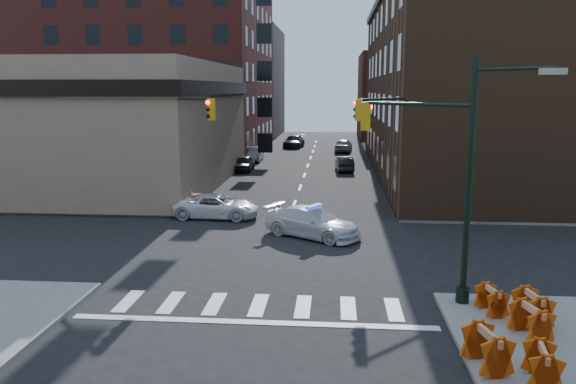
% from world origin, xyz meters
% --- Properties ---
extents(ground, '(140.00, 140.00, 0.00)m').
position_xyz_m(ground, '(0.00, 0.00, 0.00)').
color(ground, black).
rests_on(ground, ground).
extents(sidewalk_nw, '(34.00, 54.50, 0.15)m').
position_xyz_m(sidewalk_nw, '(-23.00, 32.75, 0.07)').
color(sidewalk_nw, gray).
rests_on(sidewalk_nw, ground).
extents(sidewalk_ne, '(34.00, 54.50, 0.15)m').
position_xyz_m(sidewalk_ne, '(23.00, 32.75, 0.07)').
color(sidewalk_ne, gray).
rests_on(sidewalk_ne, ground).
extents(bank_building, '(22.00, 22.00, 9.00)m').
position_xyz_m(bank_building, '(-17.00, 16.50, 4.50)').
color(bank_building, '#8E785D').
rests_on(bank_building, ground).
extents(apartment_block, '(25.00, 25.00, 24.00)m').
position_xyz_m(apartment_block, '(-18.50, 40.00, 12.00)').
color(apartment_block, maroon).
rests_on(apartment_block, ground).
extents(commercial_row_ne, '(14.00, 34.00, 14.00)m').
position_xyz_m(commercial_row_ne, '(13.00, 22.50, 7.00)').
color(commercial_row_ne, '#4B2F1E').
rests_on(commercial_row_ne, ground).
extents(filler_nw, '(20.00, 18.00, 16.00)m').
position_xyz_m(filler_nw, '(-16.00, 62.00, 8.00)').
color(filler_nw, brown).
rests_on(filler_nw, ground).
extents(filler_ne, '(16.00, 16.00, 12.00)m').
position_xyz_m(filler_ne, '(14.00, 58.00, 6.00)').
color(filler_ne, maroon).
rests_on(filler_ne, ground).
extents(signal_pole_se, '(5.40, 5.27, 8.00)m').
position_xyz_m(signal_pole_se, '(6.04, -5.52, 4.61)').
color(signal_pole_se, black).
rests_on(signal_pole_se, sidewalk_se).
extents(signal_pole_nw, '(3.58, 3.67, 8.00)m').
position_xyz_m(signal_pole_nw, '(-5.85, 5.34, 4.34)').
color(signal_pole_nw, black).
rests_on(signal_pole_nw, sidewalk_nw).
extents(signal_pole_ne, '(3.67, 3.58, 8.00)m').
position_xyz_m(signal_pole_ne, '(5.84, 5.35, 4.34)').
color(signal_pole_ne, black).
rests_on(signal_pole_ne, sidewalk_ne).
extents(tree_ne_near, '(3.00, 3.00, 4.85)m').
position_xyz_m(tree_ne_near, '(7.50, 26.00, 3.49)').
color(tree_ne_near, black).
rests_on(tree_ne_near, sidewalk_ne).
extents(tree_ne_far, '(3.00, 3.00, 4.85)m').
position_xyz_m(tree_ne_far, '(7.50, 34.00, 3.49)').
color(tree_ne_far, black).
rests_on(tree_ne_far, sidewalk_ne).
extents(police_car, '(5.29, 4.30, 1.44)m').
position_xyz_m(police_car, '(1.45, 2.25, 0.72)').
color(police_car, silver).
rests_on(police_car, ground).
extents(pickup, '(4.85, 2.41, 1.32)m').
position_xyz_m(pickup, '(-4.08, 5.90, 0.66)').
color(pickup, silver).
rests_on(pickup, ground).
extents(parked_car_wnear, '(1.64, 3.98, 1.35)m').
position_xyz_m(parked_car_wnear, '(-5.50, 24.03, 0.67)').
color(parked_car_wnear, black).
rests_on(parked_car_wnear, ground).
extents(parked_car_wfar, '(1.52, 4.22, 1.38)m').
position_xyz_m(parked_car_wfar, '(-5.50, 30.92, 0.69)').
color(parked_car_wfar, gray).
rests_on(parked_car_wfar, ground).
extents(parked_car_wdeep, '(2.63, 5.28, 1.48)m').
position_xyz_m(parked_car_wdeep, '(-2.50, 44.40, 0.74)').
color(parked_car_wdeep, black).
rests_on(parked_car_wdeep, ground).
extents(parked_car_enear, '(1.67, 4.05, 1.30)m').
position_xyz_m(parked_car_enear, '(3.38, 24.69, 0.65)').
color(parked_car_enear, black).
rests_on(parked_car_enear, ground).
extents(parked_car_efar, '(2.22, 4.67, 1.54)m').
position_xyz_m(parked_car_efar, '(3.51, 39.92, 0.77)').
color(parked_car_efar, gray).
rests_on(parked_car_efar, ground).
extents(pedestrian_a, '(0.77, 0.65, 1.80)m').
position_xyz_m(pedestrian_a, '(-9.24, 6.48, 1.05)').
color(pedestrian_a, black).
rests_on(pedestrian_a, sidewalk_nw).
extents(pedestrian_b, '(0.81, 0.65, 1.59)m').
position_xyz_m(pedestrian_b, '(-10.54, 8.64, 0.94)').
color(pedestrian_b, black).
rests_on(pedestrian_b, sidewalk_nw).
extents(pedestrian_c, '(1.09, 0.93, 1.75)m').
position_xyz_m(pedestrian_c, '(-12.90, 7.66, 1.02)').
color(pedestrian_c, black).
rests_on(pedestrian_c, sidewalk_nw).
extents(barrel_road, '(0.67, 0.67, 0.92)m').
position_xyz_m(barrel_road, '(1.63, 3.75, 0.46)').
color(barrel_road, '#C25F09').
rests_on(barrel_road, ground).
extents(barrel_bank, '(0.81, 0.81, 1.12)m').
position_xyz_m(barrel_bank, '(-5.50, 6.98, 0.56)').
color(barrel_bank, '#DB650A').
rests_on(barrel_bank, ground).
extents(barricade_se_a, '(0.87, 1.41, 0.99)m').
position_xyz_m(barricade_se_a, '(8.50, -7.93, 0.64)').
color(barricade_se_a, '#E75E0A').
rests_on(barricade_se_a, sidewalk_se).
extents(barricade_se_b, '(0.79, 1.23, 0.85)m').
position_xyz_m(barricade_se_b, '(7.49, -7.20, 0.58)').
color(barricade_se_b, '#E7460A').
rests_on(barricade_se_b, sidewalk_se).
extents(barricade_se_c, '(0.95, 1.41, 0.97)m').
position_xyz_m(barricade_se_c, '(8.13, -8.93, 0.63)').
color(barricade_se_c, '#C23909').
rests_on(barricade_se_c, sidewalk_se).
extents(barricade_se_d, '(1.00, 1.50, 1.03)m').
position_xyz_m(barricade_se_d, '(6.40, -10.87, 0.67)').
color(barricade_se_d, '#C84B09').
rests_on(barricade_se_d, sidewalk_se).
extents(barricade_se_e, '(0.79, 1.30, 0.92)m').
position_xyz_m(barricade_se_e, '(7.54, -11.50, 0.61)').
color(barricade_se_e, '#D45809').
rests_on(barricade_se_e, sidewalk_se).
extents(barricade_nw_a, '(1.40, 0.89, 0.97)m').
position_xyz_m(barricade_nw_a, '(-6.50, 7.78, 0.64)').
color(barricade_nw_a, '#CD4409').
rests_on(barricade_nw_a, sidewalk_nw).
extents(barricade_nw_b, '(1.13, 0.63, 0.82)m').
position_xyz_m(barricade_nw_b, '(-8.50, 8.00, 0.56)').
color(barricade_nw_b, '#DC4B0A').
rests_on(barricade_nw_b, sidewalk_nw).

